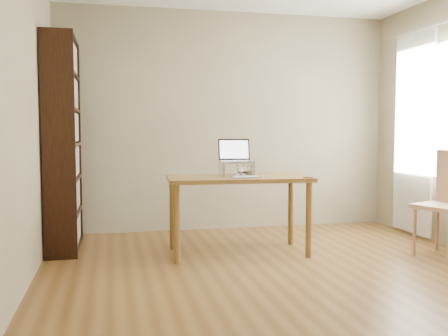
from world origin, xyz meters
TOP-DOWN VIEW (x-y plane):
  - room at (0.03, 0.01)m, footprint 4.04×4.54m
  - bookshelf at (-1.83, 1.55)m, footprint 0.30×0.90m
  - curtains at (1.92, 0.80)m, footprint 0.03×1.90m
  - desk at (-0.19, 1.00)m, footprint 1.38×0.75m
  - laptop_stand at (-0.19, 1.08)m, footprint 0.32×0.25m
  - laptop at (-0.19, 1.13)m, footprint 0.33×0.28m
  - keyboard at (-0.17, 0.78)m, footprint 0.27×0.13m
  - coaster at (0.41, 0.71)m, footprint 0.10×0.10m
  - cat at (-0.17, 1.11)m, footprint 0.23×0.47m

SIDE VIEW (x-z plane):
  - desk at x=-0.19m, z-range 0.27..1.02m
  - coaster at x=0.41m, z-range 0.75..0.76m
  - keyboard at x=-0.17m, z-range 0.75..0.77m
  - cat at x=-0.17m, z-range 0.74..0.88m
  - laptop_stand at x=-0.19m, z-range 0.77..0.90m
  - laptop at x=-0.19m, z-range 0.83..1.05m
  - bookshelf at x=-1.83m, z-range 0.00..2.10m
  - curtains at x=1.92m, z-range 0.05..2.29m
  - room at x=0.03m, z-range -0.02..2.62m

